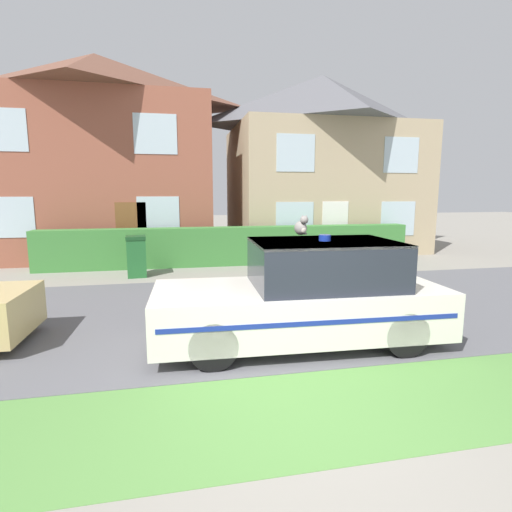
# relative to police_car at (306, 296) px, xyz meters

# --- Properties ---
(ground_plane) EXTENTS (80.00, 80.00, 0.00)m
(ground_plane) POSITION_rel_police_car_xyz_m (-0.74, -2.23, -0.79)
(ground_plane) COLOR gray
(road_strip) EXTENTS (28.00, 6.03, 0.01)m
(road_strip) POSITION_rel_police_car_xyz_m (-0.74, 1.95, -0.78)
(road_strip) COLOR #5B5B60
(road_strip) RESTS_ON ground
(lawn_verge) EXTENTS (28.00, 1.88, 0.01)m
(lawn_verge) POSITION_rel_police_car_xyz_m (-0.74, -2.00, -0.78)
(lawn_verge) COLOR #568C42
(lawn_verge) RESTS_ON ground
(garden_hedge) EXTENTS (12.44, 0.64, 1.28)m
(garden_hedge) POSITION_rel_police_car_xyz_m (-0.12, 7.31, -0.15)
(garden_hedge) COLOR #3D7F38
(garden_hedge) RESTS_ON ground
(police_car) EXTENTS (4.62, 1.96, 1.75)m
(police_car) POSITION_rel_police_car_xyz_m (0.00, 0.00, 0.00)
(police_car) COLOR black
(police_car) RESTS_ON road_strip
(cat) EXTENTS (0.22, 0.38, 0.32)m
(cat) POSITION_rel_police_car_xyz_m (-0.10, 0.00, 1.10)
(cat) COLOR gray
(cat) RESTS_ON police_car
(house_left) EXTENTS (8.72, 6.51, 7.66)m
(house_left) POSITION_rel_police_car_xyz_m (-4.83, 11.19, 3.11)
(house_left) COLOR #93513D
(house_left) RESTS_ON ground
(house_right) EXTENTS (7.81, 6.13, 7.29)m
(house_right) POSITION_rel_police_car_xyz_m (4.28, 10.83, 2.93)
(house_right) COLOR tan
(house_right) RESTS_ON ground
(wheelie_bin) EXTENTS (0.60, 0.68, 1.19)m
(wheelie_bin) POSITION_rel_police_car_xyz_m (-3.13, 5.95, -0.19)
(wheelie_bin) COLOR #23662D
(wheelie_bin) RESTS_ON ground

